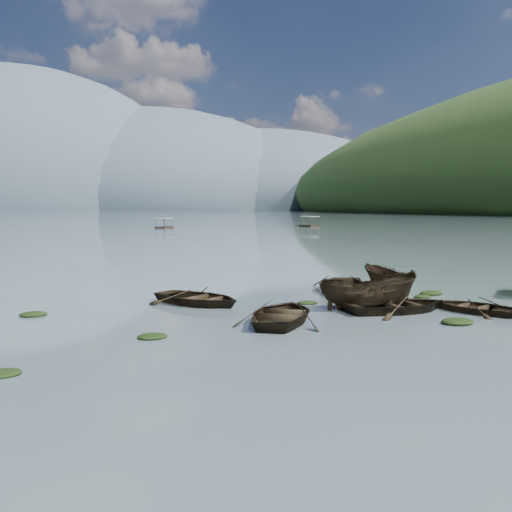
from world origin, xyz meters
name	(u,v)px	position (x,y,z in m)	size (l,w,h in m)	color
ground_plane	(377,345)	(0.00, 0.00, 0.00)	(2400.00, 2400.00, 0.00)	slate
haze_mtn_b	(18,210)	(-60.00, 900.00, 0.00)	(520.00, 520.00, 340.00)	#475666
haze_mtn_c	(153,210)	(140.00, 900.00, 0.00)	(520.00, 520.00, 260.00)	#475666
haze_mtn_d	(259,210)	(320.00, 900.00, 0.00)	(520.00, 520.00, 220.00)	#475666
rowboat_1	(283,321)	(-1.45, 4.70, 0.00)	(3.43, 4.80, 0.99)	black
rowboat_2	(369,309)	(3.32, 6.08, 0.00)	(1.73, 4.60, 1.78)	black
rowboat_3	(475,312)	(7.29, 3.88, 0.00)	(2.80, 3.93, 0.81)	black
rowboat_4	(398,312)	(4.10, 4.99, 0.00)	(3.38, 4.73, 0.98)	black
rowboat_6	(198,304)	(-3.68, 9.84, 0.00)	(3.37, 4.71, 0.98)	black
rowboat_7	(340,291)	(4.65, 11.38, 0.00)	(3.65, 5.11, 1.06)	black
rowboat_8	(388,291)	(7.12, 10.48, 0.00)	(1.52, 4.04, 1.56)	black
weed_clump_0	(3,375)	(-11.41, 0.47, 0.00)	(0.98, 0.81, 0.21)	black
weed_clump_1	(152,338)	(-6.85, 3.53, 0.00)	(1.05, 0.84, 0.23)	black
weed_clump_2	(457,324)	(4.84, 1.99, 0.00)	(1.33, 1.06, 0.29)	black
weed_clump_3	(423,297)	(7.54, 7.95, 0.00)	(0.90, 0.76, 0.20)	black
weed_clump_4	(357,303)	(3.54, 7.57, 0.00)	(1.04, 0.83, 0.22)	black
weed_clump_5	(33,316)	(-10.91, 9.33, 0.00)	(1.14, 0.92, 0.24)	black
weed_clump_6	(308,304)	(1.26, 8.23, 0.00)	(0.95, 0.79, 0.20)	black
weed_clump_7	(431,295)	(8.55, 8.63, 0.00)	(1.23, 0.98, 0.27)	black
pontoon_centre	(164,228)	(12.87, 108.67, 0.00)	(2.27, 5.46, 2.09)	black
pontoon_right	(309,227)	(46.88, 106.43, 0.00)	(2.55, 6.11, 2.34)	black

